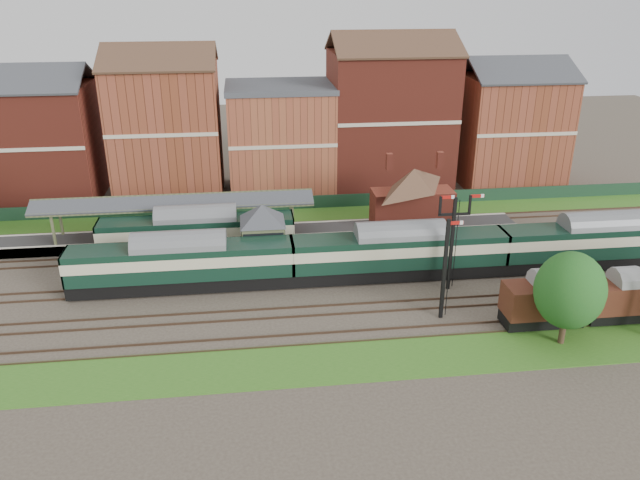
{
  "coord_description": "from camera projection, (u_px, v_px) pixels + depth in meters",
  "views": [
    {
      "loc": [
        -4.13,
        -46.93,
        24.06
      ],
      "look_at": [
        1.85,
        2.0,
        3.0
      ],
      "focal_mm": 35.0,
      "sensor_mm": 36.0,
      "label": 1
    }
  ],
  "objects": [
    {
      "name": "goods_van_a",
      "position": [
        622.0,
        297.0,
        46.38
      ],
      "size": [
        5.47,
        2.37,
        3.32
      ],
      "color": "black",
      "rests_on": "ground"
    },
    {
      "name": "goods_van_b",
      "position": [
        543.0,
        301.0,
        45.65
      ],
      "size": [
        5.77,
        2.5,
        3.5
      ],
      "color": "black",
      "rests_on": "ground"
    },
    {
      "name": "station_building",
      "position": [
        413.0,
        196.0,
        61.44
      ],
      "size": [
        8.1,
        8.1,
        5.9
      ],
      "color": "maroon",
      "rests_on": "platform"
    },
    {
      "name": "brick_hut",
      "position": [
        353.0,
        251.0,
        55.81
      ],
      "size": [
        3.2,
        2.64,
        2.94
      ],
      "color": "brown",
      "rests_on": "ground"
    },
    {
      "name": "grass_back",
      "position": [
        287.0,
        216.0,
        67.35
      ],
      "size": [
        90.0,
        4.5,
        0.06
      ],
      "primitive_type": "cube",
      "color": "#2D6619",
      "rests_on": "ground"
    },
    {
      "name": "signal_box",
      "position": [
        263.0,
        235.0,
        54.13
      ],
      "size": [
        5.4,
        5.4,
        6.0
      ],
      "color": "#576548",
      "rests_on": "ground"
    },
    {
      "name": "canopy",
      "position": [
        175.0,
        199.0,
        58.62
      ],
      "size": [
        26.0,
        3.89,
        4.08
      ],
      "color": "#495132",
      "rests_on": "platform"
    },
    {
      "name": "platform",
      "position": [
        241.0,
        236.0,
        60.9
      ],
      "size": [
        55.0,
        3.4,
        1.0
      ],
      "primitive_type": "cube",
      "color": "#2D2D2D",
      "rests_on": "ground"
    },
    {
      "name": "town_backdrop",
      "position": [
        279.0,
        133.0,
        72.8
      ],
      "size": [
        69.0,
        10.0,
        16.0
      ],
      "color": "maroon",
      "rests_on": "ground"
    },
    {
      "name": "platform_railcar",
      "position": [
        197.0,
        233.0,
        56.76
      ],
      "size": [
        17.59,
        2.77,
        4.05
      ],
      "color": "black",
      "rests_on": "ground"
    },
    {
      "name": "fence",
      "position": [
        286.0,
        203.0,
        68.89
      ],
      "size": [
        90.0,
        0.12,
        1.5
      ],
      "primitive_type": "cube",
      "color": "#193823",
      "rests_on": "ground"
    },
    {
      "name": "semaphore_bracket",
      "position": [
        453.0,
        237.0,
        49.99
      ],
      "size": [
        3.6,
        0.25,
        8.18
      ],
      "color": "black",
      "rests_on": "ground"
    },
    {
      "name": "ground",
      "position": [
        301.0,
        283.0,
        52.75
      ],
      "size": [
        160.0,
        160.0,
        0.0
      ],
      "primitive_type": "plane",
      "color": "#473D33",
      "rests_on": "ground"
    },
    {
      "name": "tree_far",
      "position": [
        570.0,
        291.0,
        42.49
      ],
      "size": [
        4.76,
        4.76,
        6.95
      ],
      "color": "#382619",
      "rests_on": "ground"
    },
    {
      "name": "grass_front",
      "position": [
        318.0,
        363.0,
        41.79
      ],
      "size": [
        90.0,
        5.0,
        0.06
      ],
      "primitive_type": "cube",
      "color": "#2D6619",
      "rests_on": "ground"
    },
    {
      "name": "semaphore_siding",
      "position": [
        445.0,
        268.0,
        45.85
      ],
      "size": [
        1.23,
        0.25,
        8.0
      ],
      "color": "black",
      "rests_on": "ground"
    },
    {
      "name": "dmu_train",
      "position": [
        399.0,
        251.0,
        52.72
      ],
      "size": [
        54.57,
        2.87,
        4.19
      ],
      "color": "black",
      "rests_on": "ground"
    }
  ]
}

